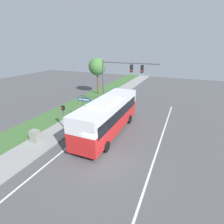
% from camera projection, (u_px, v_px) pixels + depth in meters
% --- Properties ---
extents(ground_plane, '(80.00, 80.00, 0.00)m').
position_uv_depth(ground_plane, '(103.00, 160.00, 13.35)').
color(ground_plane, '#4C4C4F').
extents(sidewalk, '(2.80, 80.00, 0.12)m').
position_uv_depth(sidewalk, '(41.00, 143.00, 15.61)').
color(sidewalk, gray).
rests_on(sidewalk, ground_plane).
extents(grass_verge, '(3.60, 80.00, 0.10)m').
position_uv_depth(grass_verge, '(15.00, 136.00, 16.79)').
color(grass_verge, '#3D6633').
rests_on(grass_verge, ground_plane).
extents(lane_divider_near, '(0.14, 30.00, 0.01)m').
position_uv_depth(lane_divider_near, '(64.00, 150.00, 14.67)').
color(lane_divider_near, silver).
rests_on(lane_divider_near, ground_plane).
extents(lane_divider_far, '(0.14, 30.00, 0.01)m').
position_uv_depth(lane_divider_far, '(150.00, 173.00, 12.03)').
color(lane_divider_far, silver).
rests_on(lane_divider_far, ground_plane).
extents(bus, '(2.74, 10.02, 3.63)m').
position_uv_depth(bus, '(108.00, 114.00, 16.85)').
color(bus, red).
rests_on(bus, ground_plane).
extents(signal_gantry, '(7.20, 0.41, 6.49)m').
position_uv_depth(signal_gantry, '(119.00, 75.00, 21.87)').
color(signal_gantry, '#4C4C51').
rests_on(signal_gantry, ground_plane).
extents(pedestrian_signal, '(0.28, 0.34, 2.63)m').
position_uv_depth(pedestrian_signal, '(64.00, 113.00, 17.52)').
color(pedestrian_signal, '#4C4C51').
rests_on(pedestrian_signal, ground_plane).
extents(street_sign, '(1.55, 0.08, 2.91)m').
position_uv_depth(street_sign, '(84.00, 104.00, 19.38)').
color(street_sign, '#4C4C51').
rests_on(street_sign, ground_plane).
extents(utility_cabinet, '(0.77, 0.62, 1.11)m').
position_uv_depth(utility_cabinet, '(35.00, 136.00, 15.50)').
color(utility_cabinet, gray).
rests_on(utility_cabinet, sidewalk).
extents(roadside_tree, '(2.92, 2.92, 6.20)m').
position_uv_depth(roadside_tree, '(97.00, 67.00, 29.55)').
color(roadside_tree, brown).
rests_on(roadside_tree, grass_verge).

